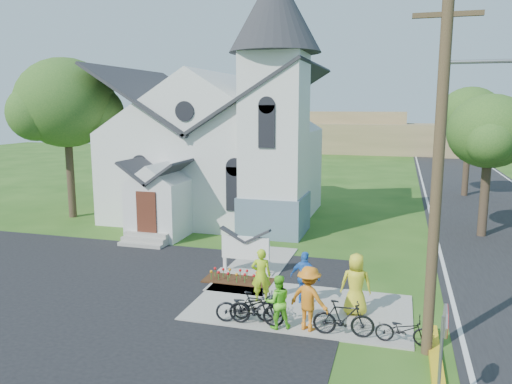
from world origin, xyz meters
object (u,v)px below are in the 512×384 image
(utility_pole, at_px, (442,150))
(stop_sign, at_px, (444,335))
(cyclist_0, at_px, (261,275))
(bike_0, at_px, (246,306))
(cyclist_3, at_px, (309,298))
(bike_1, at_px, (256,309))
(cyclist_1, at_px, (278,302))
(bike_4, at_px, (404,330))
(church_sign, at_px, (245,248))
(bike_2, at_px, (258,306))
(cyclist_2, at_px, (305,278))
(cyclist_4, at_px, (356,284))
(bike_3, at_px, (344,318))

(utility_pole, relative_size, stop_sign, 4.03)
(stop_sign, xyz_separation_m, cyclist_0, (-5.28, 4.80, -0.83))
(cyclist_0, xyz_separation_m, bike_0, (0.00, -1.66, -0.42))
(cyclist_3, bearing_deg, bike_1, 25.32)
(cyclist_0, xyz_separation_m, cyclist_1, (1.00, -1.80, -0.10))
(bike_1, bearing_deg, bike_4, -91.16)
(church_sign, relative_size, bike_2, 1.42)
(bike_2, bearing_deg, cyclist_2, -51.13)
(cyclist_1, distance_m, cyclist_2, 2.10)
(church_sign, xyz_separation_m, bike_1, (1.72, -4.40, -0.47))
(cyclist_0, bearing_deg, stop_sign, 126.15)
(church_sign, xyz_separation_m, bike_0, (1.36, -4.26, -0.49))
(cyclist_4, bearing_deg, stop_sign, 108.34)
(church_sign, height_order, cyclist_1, church_sign)
(bike_0, distance_m, bike_4, 4.54)
(bike_1, relative_size, cyclist_4, 0.87)
(bike_1, bearing_deg, church_sign, 20.16)
(bike_1, height_order, bike_3, bike_3)
(cyclist_3, distance_m, bike_3, 1.11)
(stop_sign, relative_size, bike_3, 1.43)
(cyclist_4, bearing_deg, cyclist_2, -21.41)
(stop_sign, height_order, bike_0, stop_sign)
(church_sign, xyz_separation_m, bike_4, (5.90, -4.40, -0.58))
(church_sign, height_order, bike_4, church_sign)
(cyclist_2, relative_size, cyclist_4, 0.89)
(utility_pole, bearing_deg, cyclist_4, 137.59)
(cyclist_3, distance_m, cyclist_4, 1.91)
(church_sign, bearing_deg, cyclist_1, -61.80)
(church_sign, distance_m, cyclist_4, 5.25)
(cyclist_2, relative_size, bike_2, 1.12)
(bike_4, bearing_deg, stop_sign, -165.25)
(church_sign, height_order, bike_3, church_sign)
(stop_sign, height_order, cyclist_4, stop_sign)
(cyclist_1, bearing_deg, church_sign, -86.05)
(church_sign, height_order, bike_0, church_sign)
(church_sign, relative_size, bike_1, 1.30)
(cyclist_0, distance_m, bike_4, 4.91)
(church_sign, xyz_separation_m, stop_sign, (6.63, -7.40, 0.75))
(bike_4, bearing_deg, bike_0, 89.24)
(cyclist_3, bearing_deg, bike_0, 20.15)
(bike_2, bearing_deg, bike_3, -115.89)
(church_sign, bearing_deg, bike_2, -67.36)
(bike_0, bearing_deg, utility_pole, -110.61)
(cyclist_3, bearing_deg, cyclist_2, -55.85)
(stop_sign, relative_size, cyclist_0, 1.37)
(bike_2, distance_m, bike_3, 2.66)
(church_sign, height_order, cyclist_0, cyclist_0)
(bike_4, bearing_deg, bike_3, 91.00)
(cyclist_2, bearing_deg, cyclist_0, 20.50)
(utility_pole, distance_m, bike_1, 6.86)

